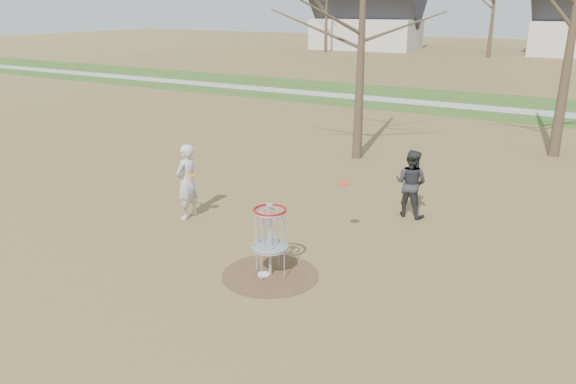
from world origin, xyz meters
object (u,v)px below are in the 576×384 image
Objects in this scene: player_standing at (187,182)px; disc_grounded at (264,274)px; disc_golf_basket at (270,229)px; player_throwing at (411,183)px.

player_standing is 3.62m from disc_grounded.
disc_golf_basket reaches higher than disc_grounded.
disc_grounded is at bearing 62.23° from player_standing.
disc_grounded is 0.90m from disc_golf_basket.
player_throwing reaches higher than disc_grounded.
player_throwing reaches higher than disc_golf_basket.
disc_grounded is at bearing -144.54° from disc_golf_basket.
disc_grounded is (3.12, -1.62, -0.86)m from player_standing.
disc_golf_basket is (0.10, 0.07, 0.89)m from disc_grounded.
player_standing reaches higher than player_throwing.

